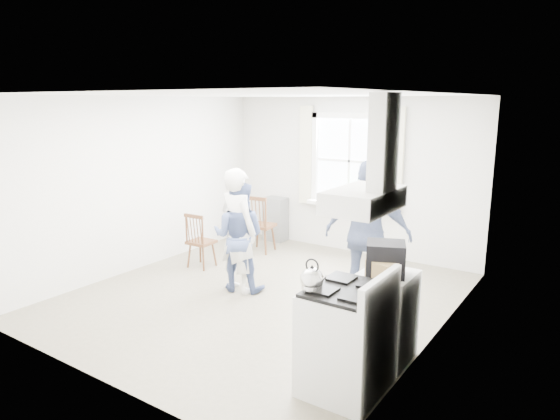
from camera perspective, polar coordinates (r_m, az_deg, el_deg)
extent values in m
cube|color=#79715D|center=(6.72, -2.03, -9.82)|extent=(4.62, 5.12, 0.02)
cube|color=silver|center=(8.48, 8.02, 3.91)|extent=(4.62, 0.04, 2.64)
cube|color=silver|center=(4.62, -20.98, -3.86)|extent=(4.62, 0.04, 2.64)
cube|color=silver|center=(7.88, -15.57, 2.95)|extent=(0.04, 5.12, 2.64)
cube|color=silver|center=(5.35, 17.89, -1.47)|extent=(0.04, 5.12, 2.64)
cube|color=white|center=(6.23, -2.22, 13.12)|extent=(4.62, 5.12, 0.02)
cube|color=white|center=(8.41, 7.96, 5.57)|extent=(1.20, 0.02, 1.40)
cube|color=white|center=(8.33, 8.02, 10.64)|extent=(1.38, 0.09, 0.09)
cube|color=white|center=(8.51, 7.72, 0.56)|extent=(1.38, 0.09, 0.09)
cube|color=white|center=(8.69, 4.04, 5.87)|extent=(0.09, 0.09, 1.58)
cube|color=white|center=(8.13, 11.96, 5.18)|extent=(0.09, 0.09, 1.58)
cube|color=white|center=(8.44, 7.50, 0.57)|extent=(1.38, 0.24, 0.06)
cube|color=beige|center=(8.76, 3.00, 6.26)|extent=(0.24, 0.05, 1.70)
cube|color=beige|center=(8.04, 13.09, 5.42)|extent=(0.24, 0.05, 1.70)
cube|color=white|center=(4.10, 9.54, 1.17)|extent=(0.45, 0.76, 0.18)
cube|color=white|center=(3.98, 11.76, 7.58)|extent=(0.14, 0.30, 0.76)
cube|color=gray|center=(9.18, -0.53, -1.04)|extent=(0.40, 0.30, 0.80)
cube|color=silver|center=(4.57, 7.60, -14.62)|extent=(0.65, 0.76, 0.92)
cube|color=black|center=(4.37, 7.78, -9.06)|extent=(0.61, 0.72, 0.03)
cube|color=silver|center=(4.23, 11.43, -8.72)|extent=(0.06, 0.76, 0.20)
cylinder|color=silver|center=(4.61, 3.79, -10.96)|extent=(0.02, 0.61, 0.02)
sphere|color=silver|center=(4.26, 3.67, -7.90)|extent=(0.20, 0.20, 0.20)
cylinder|color=silver|center=(4.28, 3.66, -8.66)|extent=(0.18, 0.18, 0.04)
torus|color=black|center=(4.22, 3.69, -6.37)|extent=(0.13, 0.02, 0.13)
cube|color=white|center=(5.13, 11.96, -11.80)|extent=(0.50, 0.55, 0.90)
cube|color=black|center=(4.88, 11.92, -6.31)|extent=(0.45, 0.43, 0.17)
cube|color=black|center=(4.83, 12.01, -4.51)|extent=(0.45, 0.43, 0.15)
cube|color=#A68750|center=(4.76, 11.64, -6.73)|extent=(0.32, 0.27, 0.17)
cube|color=#492A17|center=(8.51, -2.18, -1.79)|extent=(0.47, 0.45, 0.05)
cube|color=#492A17|center=(8.29, -2.78, -0.25)|extent=(0.40, 0.11, 0.54)
cylinder|color=#492A17|center=(8.57, -2.16, -3.31)|extent=(0.04, 0.04, 0.43)
cube|color=#492A17|center=(7.81, -8.98, -3.64)|extent=(0.39, 0.37, 0.04)
cube|color=#492A17|center=(7.63, -9.81, -2.20)|extent=(0.35, 0.07, 0.47)
cylinder|color=#492A17|center=(7.87, -8.93, -5.09)|extent=(0.03, 0.03, 0.38)
imported|color=white|center=(6.65, -4.83, -2.36)|extent=(0.72, 0.72, 1.68)
imported|color=#4B5B8C|center=(6.73, -4.75, -3.01)|extent=(0.92, 0.92, 1.49)
imported|color=navy|center=(6.25, 10.00, -2.76)|extent=(1.29, 1.29, 1.83)
imported|color=#306D31|center=(8.34, 8.02, 1.89)|extent=(0.21, 0.21, 0.36)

